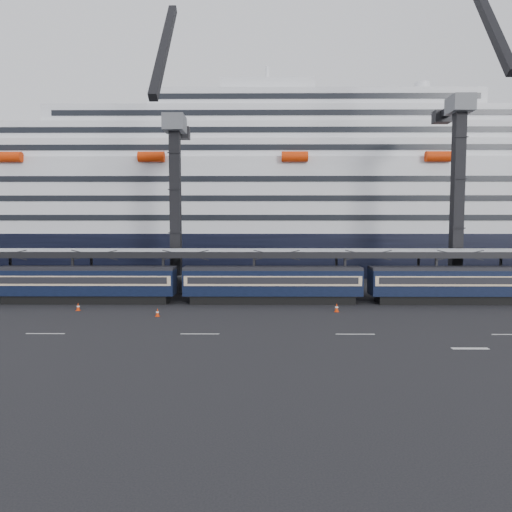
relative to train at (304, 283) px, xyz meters
name	(u,v)px	position (x,y,z in m)	size (l,w,h in m)	color
ground	(369,323)	(4.65, -10.00, -2.20)	(260.00, 260.00, 0.00)	black
lane_markings	(496,338)	(12.80, -15.23, -2.19)	(111.00, 4.27, 0.02)	beige
train	(304,283)	(0.00, 0.00, 0.00)	(133.05, 3.00, 4.05)	black
canopy	(341,252)	(4.65, 4.00, 3.05)	(130.00, 6.25, 5.53)	gray
cruise_ship	(304,203)	(3.57, 35.99, 10.14)	(214.09, 28.84, 34.00)	black
crane_dark_near	(175,197)	(-15.35, 8.59, 9.73)	(4.50, 17.75, 35.08)	#53565B
crane_dark_mid	(459,184)	(19.65, 7.59, 11.16)	(4.50, 18.24, 39.64)	#53565B
traffic_cone_b	(157,312)	(-14.13, -7.31, -1.82)	(0.38, 0.38, 0.77)	red
traffic_cone_c	(78,307)	(-22.57, -4.52, -1.81)	(0.39, 0.39, 0.79)	red
traffic_cone_d	(337,307)	(2.74, -4.96, -1.78)	(0.43, 0.43, 0.86)	red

